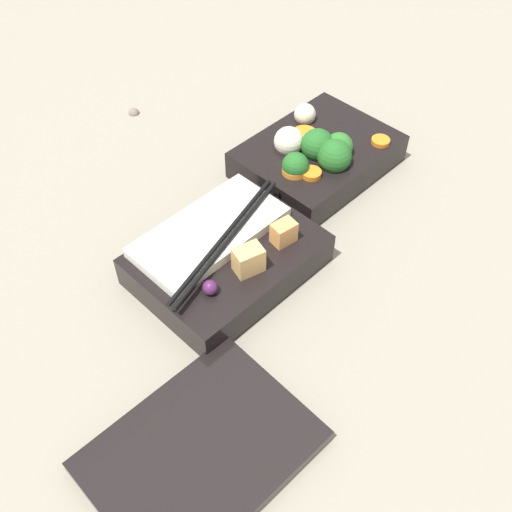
% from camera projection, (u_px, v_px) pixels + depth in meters
% --- Properties ---
extents(ground_plane, '(3.00, 3.00, 0.00)m').
position_uv_depth(ground_plane, '(275.00, 213.00, 0.73)').
color(ground_plane, gray).
extents(bento_tray_vegetable, '(0.19, 0.15, 0.07)m').
position_uv_depth(bento_tray_vegetable, '(317.00, 155.00, 0.77)').
color(bento_tray_vegetable, black).
rests_on(bento_tray_vegetable, ground_plane).
extents(bento_tray_rice, '(0.20, 0.15, 0.07)m').
position_uv_depth(bento_tray_rice, '(225.00, 256.00, 0.66)').
color(bento_tray_rice, black).
rests_on(bento_tray_rice, ground_plane).
extents(bento_lid, '(0.19, 0.15, 0.01)m').
position_uv_depth(bento_lid, '(201.00, 451.00, 0.52)').
color(bento_lid, black).
rests_on(bento_lid, ground_plane).
extents(pebble_1, '(0.02, 0.02, 0.02)m').
position_uv_depth(pebble_1, '(134.00, 111.00, 0.87)').
color(pebble_1, '#7A6B5B').
rests_on(pebble_1, ground_plane).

